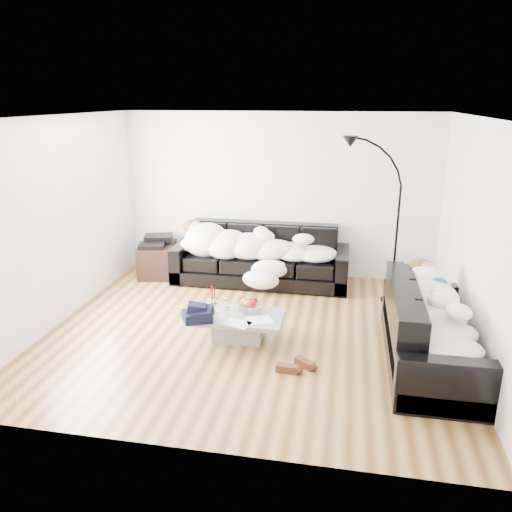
% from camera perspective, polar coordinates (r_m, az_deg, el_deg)
% --- Properties ---
extents(ground, '(5.00, 5.00, 0.00)m').
position_cam_1_polar(ground, '(6.33, -0.51, -8.61)').
color(ground, brown).
rests_on(ground, ground).
extents(wall_back, '(5.00, 0.02, 2.60)m').
position_cam_1_polar(wall_back, '(8.03, 2.59, 6.90)').
color(wall_back, silver).
rests_on(wall_back, ground).
extents(wall_left, '(0.02, 4.50, 2.60)m').
position_cam_1_polar(wall_left, '(6.80, -21.74, 3.64)').
color(wall_left, silver).
rests_on(wall_left, ground).
extents(wall_right, '(0.02, 4.50, 2.60)m').
position_cam_1_polar(wall_right, '(5.93, 23.90, 1.45)').
color(wall_right, silver).
rests_on(wall_right, ground).
extents(ceiling, '(5.00, 5.00, 0.00)m').
position_cam_1_polar(ceiling, '(5.67, -0.58, 15.64)').
color(ceiling, white).
rests_on(ceiling, ground).
extents(sofa_back, '(2.72, 0.94, 0.89)m').
position_cam_1_polar(sofa_back, '(7.80, 0.53, 0.10)').
color(sofa_back, black).
rests_on(sofa_back, ground).
extents(sofa_right, '(0.92, 2.14, 0.87)m').
position_cam_1_polar(sofa_right, '(5.78, 19.49, -7.61)').
color(sofa_right, black).
rests_on(sofa_right, ground).
extents(sleeper_back, '(2.30, 0.79, 0.46)m').
position_cam_1_polar(sleeper_back, '(7.69, 0.47, 1.45)').
color(sleeper_back, white).
rests_on(sleeper_back, sofa_back).
extents(sleeper_right, '(0.77, 1.83, 0.45)m').
position_cam_1_polar(sleeper_right, '(5.70, 19.71, -5.68)').
color(sleeper_right, white).
rests_on(sleeper_right, sofa_right).
extents(teal_cushion, '(0.42, 0.38, 0.20)m').
position_cam_1_polar(teal_cushion, '(6.27, 18.38, -2.65)').
color(teal_cushion, '#0E5968').
rests_on(teal_cushion, sofa_right).
extents(coffee_table, '(1.07, 0.63, 0.31)m').
position_cam_1_polar(coffee_table, '(6.08, -2.02, -8.12)').
color(coffee_table, '#939699').
rests_on(coffee_table, ground).
extents(fruit_bowl, '(0.34, 0.34, 0.17)m').
position_cam_1_polar(fruit_bowl, '(6.12, -0.69, -5.48)').
color(fruit_bowl, white).
rests_on(fruit_bowl, coffee_table).
extents(wine_glass_a, '(0.09, 0.09, 0.19)m').
position_cam_1_polar(wine_glass_a, '(6.12, -3.38, -5.40)').
color(wine_glass_a, white).
rests_on(wine_glass_a, coffee_table).
extents(wine_glass_b, '(0.09, 0.09, 0.18)m').
position_cam_1_polar(wine_glass_b, '(6.05, -4.70, -5.72)').
color(wine_glass_b, white).
rests_on(wine_glass_b, coffee_table).
extents(wine_glass_c, '(0.09, 0.09, 0.16)m').
position_cam_1_polar(wine_glass_c, '(5.98, -3.33, -6.11)').
color(wine_glass_c, white).
rests_on(wine_glass_c, coffee_table).
extents(candle_left, '(0.06, 0.06, 0.26)m').
position_cam_1_polar(candle_left, '(6.24, -5.05, -4.58)').
color(candle_left, maroon).
rests_on(candle_left, coffee_table).
extents(candle_right, '(0.05, 0.05, 0.23)m').
position_cam_1_polar(candle_right, '(6.28, -4.75, -4.62)').
color(candle_right, maroon).
rests_on(candle_right, coffee_table).
extents(newspaper_a, '(0.37, 0.33, 0.01)m').
position_cam_1_polar(newspaper_a, '(5.87, 0.35, -7.33)').
color(newspaper_a, silver).
rests_on(newspaper_a, coffee_table).
extents(newspaper_b, '(0.35, 0.29, 0.01)m').
position_cam_1_polar(newspaper_b, '(5.80, -2.15, -7.67)').
color(newspaper_b, silver).
rests_on(newspaper_b, coffee_table).
extents(navy_jacket, '(0.43, 0.41, 0.17)m').
position_cam_1_polar(navy_jacket, '(5.82, -6.57, -5.98)').
color(navy_jacket, black).
rests_on(navy_jacket, coffee_table).
extents(shoes, '(0.47, 0.39, 0.09)m').
position_cam_1_polar(shoes, '(5.51, 4.53, -12.38)').
color(shoes, '#472311').
rests_on(shoes, ground).
extents(av_cabinet, '(0.63, 0.82, 0.52)m').
position_cam_1_polar(av_cabinet, '(8.35, -11.20, -0.38)').
color(av_cabinet, black).
rests_on(av_cabinet, ground).
extents(stereo, '(0.51, 0.44, 0.13)m').
position_cam_1_polar(stereo, '(8.26, -11.33, 1.75)').
color(stereo, black).
rests_on(stereo, av_cabinet).
extents(floor_lamp, '(0.79, 0.47, 2.04)m').
position_cam_1_polar(floor_lamp, '(7.16, 15.80, 2.60)').
color(floor_lamp, black).
rests_on(floor_lamp, ground).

